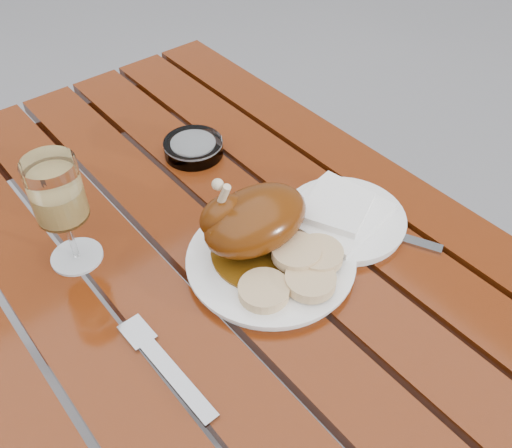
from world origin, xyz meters
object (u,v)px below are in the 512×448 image
Objects in this scene: side_plate at (344,219)px; ashtray at (193,148)px; wine_glass at (63,214)px; dinner_plate at (271,261)px; table at (219,376)px.

side_plate is 0.32m from ashtray.
dinner_plate is at bearing -42.14° from wine_glass.
ashtray is (0.13, 0.22, 0.39)m from table.
dinner_plate is at bearing -56.74° from table.
side_plate is (0.15, -0.01, -0.00)m from dinner_plate.
dinner_plate is 0.31m from wine_glass.
table is 0.40m from dinner_plate.
wine_glass is at bearing 137.86° from dinner_plate.
ashtray reaches higher than side_plate.
dinner_plate is (0.06, -0.09, 0.38)m from table.
table is at bearing 123.26° from dinner_plate.
ashtray is at bearing 104.86° from side_plate.
wine_glass is 0.93× the size of side_plate.
dinner_plate is at bearing -102.89° from ashtray.
wine_glass is 0.44m from side_plate.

